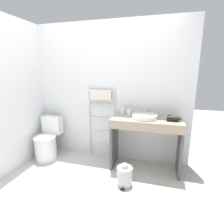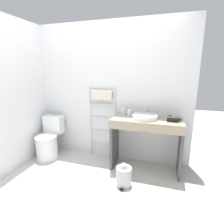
% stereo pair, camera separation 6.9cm
% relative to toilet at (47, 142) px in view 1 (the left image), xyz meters
% --- Properties ---
extents(ground_plane, '(12.00, 12.00, 0.00)m').
position_rel_toilet_xyz_m(ground_plane, '(1.04, -0.89, -0.31)').
color(ground_plane, beige).
extents(wall_back, '(2.84, 0.12, 2.38)m').
position_rel_toilet_xyz_m(wall_back, '(1.04, 0.42, 0.88)').
color(wall_back, silver).
rests_on(wall_back, ground_plane).
extents(wall_side, '(0.12, 1.87, 2.38)m').
position_rel_toilet_xyz_m(wall_side, '(-0.32, -0.27, 0.88)').
color(wall_side, silver).
rests_on(wall_side, ground_plane).
extents(toilet, '(0.39, 0.53, 0.76)m').
position_rel_toilet_xyz_m(toilet, '(0.00, 0.00, 0.00)').
color(toilet, white).
rests_on(toilet, ground_plane).
extents(towel_radiator, '(0.49, 0.06, 1.30)m').
position_rel_toilet_xyz_m(towel_radiator, '(0.94, 0.31, 0.61)').
color(towel_radiator, silver).
rests_on(towel_radiator, ground_plane).
extents(vanity_counter, '(1.08, 0.49, 0.86)m').
position_rel_toilet_xyz_m(vanity_counter, '(1.76, 0.10, 0.29)').
color(vanity_counter, gray).
rests_on(vanity_counter, ground_plane).
extents(sink_basin, '(0.39, 0.39, 0.06)m').
position_rel_toilet_xyz_m(sink_basin, '(1.73, 0.10, 0.59)').
color(sink_basin, white).
rests_on(sink_basin, vanity_counter).
extents(faucet, '(0.02, 0.10, 0.14)m').
position_rel_toilet_xyz_m(faucet, '(1.73, 0.31, 0.64)').
color(faucet, silver).
rests_on(faucet, vanity_counter).
extents(cup_near_wall, '(0.07, 0.07, 0.10)m').
position_rel_toilet_xyz_m(cup_near_wall, '(1.35, 0.27, 0.60)').
color(cup_near_wall, white).
rests_on(cup_near_wall, vanity_counter).
extents(cup_near_edge, '(0.07, 0.07, 0.11)m').
position_rel_toilet_xyz_m(cup_near_edge, '(1.47, 0.20, 0.60)').
color(cup_near_edge, white).
rests_on(cup_near_edge, vanity_counter).
extents(hair_dryer, '(0.21, 0.17, 0.08)m').
position_rel_toilet_xyz_m(hair_dryer, '(2.14, 0.07, 0.59)').
color(hair_dryer, black).
rests_on(hair_dryer, vanity_counter).
extents(trash_bin, '(0.22, 0.26, 0.34)m').
position_rel_toilet_xyz_m(trash_bin, '(1.52, -0.40, -0.16)').
color(trash_bin, '#B7B7BC').
rests_on(trash_bin, ground_plane).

